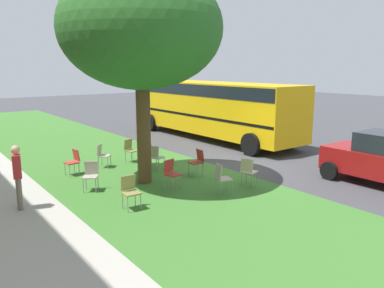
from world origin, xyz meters
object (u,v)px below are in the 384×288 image
Objects in this scene: street_tree at (141,30)px; chair_3 at (91,174)px; chair_4 at (130,189)px; chair_0 at (73,160)px; chair_6 at (198,160)px; chair_2 at (102,154)px; chair_7 at (248,170)px; chair_10 at (222,176)px; school_bus at (212,105)px; chair_9 at (148,151)px; chair_1 at (171,172)px; chair_8 at (156,156)px; pedestrian_1 at (18,175)px; chair_5 at (130,149)px.

street_tree is 7.44× the size of chair_3.
chair_3 is at bearing 6.04° from chair_4.
chair_0 and chair_6 have the same top height.
chair_7 is at bearing -151.29° from chair_2.
chair_10 is (-4.86, -1.51, 0.00)m from chair_2.
chair_2 and chair_4 have the same top height.
school_bus is (6.87, -5.45, 1.24)m from chair_10.
chair_9 is (3.64, -2.69, 0.00)m from chair_4.
chair_8 is at bearing -19.74° from chair_1.
chair_4 is at bearing -179.70° from chair_0.
chair_0 is 4.23m from chair_6.
chair_3 is 3.31m from chair_9.
street_tree is 5.35m from pedestrian_1.
chair_7 is at bearing 147.71° from school_bus.
chair_3 is at bearing 81.39° from street_tree.
chair_2 is 1.00× the size of chair_6.
school_bus is at bearing -66.09° from pedestrian_1.
chair_1 is 1.00× the size of chair_7.
chair_10 is at bearing -179.92° from chair_9.
chair_4 is 0.52× the size of pedestrian_1.
chair_2 is 2.67m from chair_3.
chair_0 and chair_5 have the same top height.
chair_1 is 3.00m from chair_9.
chair_3 and chair_8 have the same top height.
chair_0 and chair_9 have the same top height.
chair_8 is at bearing -174.28° from chair_5.
chair_1 and chair_5 have the same top height.
chair_7 is at bearing -164.66° from chair_9.
chair_1 is 1.00× the size of chair_8.
street_tree reaches higher than chair_3.
school_bus is at bearing -44.35° from chair_6.
school_bus is (5.56, -6.32, 1.24)m from chair_1.
school_bus is 6.15× the size of pedestrian_1.
chair_8 is (2.85, -2.57, 0.00)m from chair_4.
chair_1 is at bearing 131.36° from school_bus.
chair_0 is at bearing 30.88° from chair_10.
chair_1 is 1.00× the size of chair_3.
chair_3 is 0.52× the size of pedestrian_1.
chair_2 is 4.37m from pedestrian_1.
chair_5 and chair_7 have the same top height.
chair_1 is 1.00× the size of chair_6.
chair_7 is at bearing -164.12° from chair_5.
school_bus is (2.70, -5.45, 1.24)m from chair_9.
chair_0 and chair_8 have the same top height.
chair_0 is 1.00× the size of chair_9.
chair_0 is at bearing 105.01° from chair_2.
chair_0 is 1.24m from chair_2.
chair_4 is at bearing -173.96° from chair_3.
chair_3 is 1.00× the size of chair_4.
school_bus is (3.48, -5.57, 1.24)m from chair_8.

